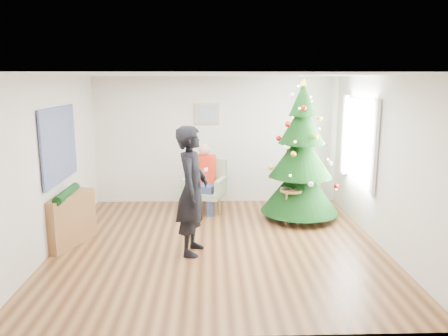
{
  "coord_description": "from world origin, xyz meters",
  "views": [
    {
      "loc": [
        -0.12,
        -6.46,
        2.53
      ],
      "look_at": [
        0.1,
        0.6,
        1.1
      ],
      "focal_mm": 35.0,
      "sensor_mm": 36.0,
      "label": 1
    }
  ],
  "objects_px": {
    "console": "(69,220)",
    "armchair": "(205,192)",
    "standing_man": "(192,191)",
    "stool": "(291,206)",
    "christmas_tree": "(301,157)"
  },
  "relations": [
    {
      "from": "armchair",
      "to": "christmas_tree",
      "type": "bearing_deg",
      "value": 0.92
    },
    {
      "from": "console",
      "to": "armchair",
      "type": "bearing_deg",
      "value": 59.2
    },
    {
      "from": "standing_man",
      "to": "console",
      "type": "xyz_separation_m",
      "value": [
        -1.94,
        0.39,
        -0.55
      ]
    },
    {
      "from": "christmas_tree",
      "to": "stool",
      "type": "xyz_separation_m",
      "value": [
        -0.2,
        -0.24,
        -0.85
      ]
    },
    {
      "from": "christmas_tree",
      "to": "standing_man",
      "type": "xyz_separation_m",
      "value": [
        -1.91,
        -1.58,
        -0.22
      ]
    },
    {
      "from": "stool",
      "to": "console",
      "type": "relative_size",
      "value": 0.61
    },
    {
      "from": "christmas_tree",
      "to": "stool",
      "type": "relative_size",
      "value": 4.2
    },
    {
      "from": "armchair",
      "to": "standing_man",
      "type": "distance_m",
      "value": 2.2
    },
    {
      "from": "standing_man",
      "to": "armchair",
      "type": "bearing_deg",
      "value": 4.96
    },
    {
      "from": "standing_man",
      "to": "console",
      "type": "distance_m",
      "value": 2.05
    },
    {
      "from": "console",
      "to": "stool",
      "type": "bearing_deg",
      "value": 34.47
    },
    {
      "from": "stool",
      "to": "armchair",
      "type": "bearing_deg",
      "value": 153.38
    },
    {
      "from": "christmas_tree",
      "to": "armchair",
      "type": "height_order",
      "value": "christmas_tree"
    },
    {
      "from": "armchair",
      "to": "console",
      "type": "bearing_deg",
      "value": -122.59
    },
    {
      "from": "armchair",
      "to": "console",
      "type": "distance_m",
      "value": 2.72
    }
  ]
}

